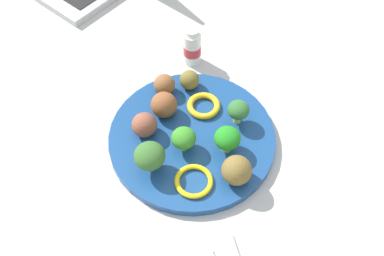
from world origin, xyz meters
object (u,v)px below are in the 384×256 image
(broccoli_floret_mid_right, at_px, (150,156))
(broccoli_floret_front_left, at_px, (238,110))
(meatball_far_rim, at_px, (237,170))
(pepper_ring_back_right, at_px, (194,181))
(pepper_ring_mid_left, at_px, (204,106))
(broccoli_floret_center, at_px, (227,139))
(meatball_back_left, at_px, (144,125))
(broccoli_floret_far_rim, at_px, (184,138))
(meatball_front_right, at_px, (164,85))
(plate, at_px, (192,138))
(meatball_front_left, at_px, (164,105))
(meatball_back_right, at_px, (189,80))
(yogurt_bottle, at_px, (192,48))

(broccoli_floret_mid_right, bearing_deg, broccoli_floret_front_left, -69.44)
(broccoli_floret_front_left, bearing_deg, broccoli_floret_mid_right, 110.56)
(meatball_far_rim, height_order, pepper_ring_back_right, meatball_far_rim)
(meatball_far_rim, bearing_deg, pepper_ring_mid_left, 5.98)
(broccoli_floret_center, bearing_deg, pepper_ring_back_right, 126.93)
(meatball_back_left, height_order, meatball_far_rim, meatball_far_rim)
(broccoli_floret_far_rim, xyz_separation_m, meatball_far_rim, (-0.07, -0.07, -0.00))
(pepper_ring_mid_left, bearing_deg, broccoli_floret_center, -170.11)
(broccoli_floret_front_left, height_order, meatball_front_right, broccoli_floret_front_left)
(meatball_front_right, bearing_deg, broccoli_floret_front_left, -130.61)
(broccoli_floret_center, relative_size, pepper_ring_mid_left, 0.82)
(plate, xyz_separation_m, broccoli_floret_mid_right, (-0.05, 0.08, 0.04))
(broccoli_floret_center, xyz_separation_m, pepper_ring_mid_left, (0.09, 0.02, -0.02))
(meatball_far_rim, bearing_deg, broccoli_floret_front_left, -17.36)
(meatball_front_left, relative_size, meatball_far_rim, 0.96)
(meatball_far_rim, relative_size, pepper_ring_mid_left, 0.81)
(broccoli_floret_mid_right, bearing_deg, broccoli_floret_far_rim, -65.37)
(meatball_far_rim, xyz_separation_m, pepper_ring_mid_left, (0.15, 0.02, -0.02))
(meatball_back_left, distance_m, meatball_front_right, 0.09)
(broccoli_floret_front_left, height_order, meatball_front_left, broccoli_floret_front_left)
(meatball_back_left, bearing_deg, pepper_ring_mid_left, -74.26)
(meatball_back_right, bearing_deg, broccoli_floret_front_left, -146.94)
(yogurt_bottle, bearing_deg, meatball_front_left, 148.66)
(broccoli_floret_front_left, bearing_deg, plate, 97.70)
(meatball_front_right, xyz_separation_m, pepper_ring_mid_left, (-0.05, -0.06, -0.01))
(broccoli_floret_far_rim, xyz_separation_m, yogurt_bottle, (0.21, -0.06, -0.01))
(meatball_back_left, relative_size, meatball_back_right, 1.19)
(meatball_back_left, xyz_separation_m, meatball_front_left, (0.03, -0.04, 0.00))
(broccoli_floret_front_left, distance_m, broccoli_floret_center, 0.06)
(meatball_front_right, xyz_separation_m, pepper_ring_back_right, (-0.19, -0.01, -0.02))
(pepper_ring_back_right, bearing_deg, meatball_back_right, -10.61)
(meatball_far_rim, bearing_deg, meatball_front_right, 20.61)
(broccoli_floret_center, distance_m, yogurt_bottle, 0.22)
(broccoli_floret_far_rim, bearing_deg, broccoli_floret_center, -104.60)
(meatball_back_right, bearing_deg, yogurt_bottle, -16.15)
(broccoli_floret_front_left, bearing_deg, pepper_ring_mid_left, 49.28)
(meatball_front_left, bearing_deg, broccoli_floret_mid_right, 158.54)
(plate, distance_m, meatball_front_left, 0.07)
(pepper_ring_back_right, bearing_deg, yogurt_bottle, -12.21)
(meatball_front_right, relative_size, meatball_back_right, 1.08)
(broccoli_floret_far_rim, relative_size, pepper_ring_mid_left, 0.75)
(plate, distance_m, pepper_ring_mid_left, 0.06)
(pepper_ring_back_right, distance_m, pepper_ring_mid_left, 0.15)
(plate, height_order, pepper_ring_back_right, pepper_ring_back_right)
(broccoli_floret_far_rim, bearing_deg, meatball_back_right, -16.53)
(meatball_front_right, distance_m, pepper_ring_back_right, 0.19)
(broccoli_floret_front_left, bearing_deg, pepper_ring_back_right, 135.31)
(plate, xyz_separation_m, meatball_back_left, (0.02, 0.08, 0.03))
(meatball_back_left, relative_size, meatball_front_left, 0.93)
(meatball_front_right, distance_m, pepper_ring_mid_left, 0.08)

